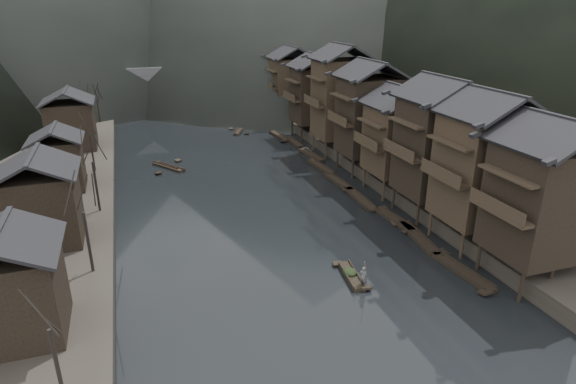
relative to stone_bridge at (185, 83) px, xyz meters
name	(u,v)px	position (x,y,z in m)	size (l,w,h in m)	color
water	(297,266)	(0.00, -72.00, -5.11)	(300.00, 300.00, 0.00)	black
right_bank	(405,123)	(35.00, -32.00, -4.21)	(40.00, 200.00, 1.80)	#2D2823
stilt_houses	(376,107)	(17.28, -52.72, 3.87)	(9.00, 67.60, 16.14)	black
left_houses	(53,160)	(-20.50, -51.88, 0.55)	(8.10, 53.20, 8.73)	black
bare_trees	(89,140)	(-17.00, -48.00, 1.43)	(3.83, 71.89, 7.66)	black
moored_sampans	(342,182)	(12.26, -54.48, -4.91)	(2.99, 54.40, 0.47)	black
midriver_boats	(204,149)	(-1.83, -34.13, -4.91)	(17.23, 21.55, 0.45)	black
stone_bridge	(185,83)	(0.00, 0.00, 0.00)	(40.00, 6.00, 9.00)	#4C4C4F
hero_sampan	(351,275)	(3.58, -75.21, -4.91)	(1.57, 4.87, 0.43)	black
cargo_heap	(350,268)	(3.55, -74.99, -4.36)	(1.06, 1.39, 0.64)	black
boatman	(363,274)	(3.80, -76.88, -3.83)	(0.62, 0.40, 1.69)	#575759
bamboo_pole	(368,245)	(4.00, -76.88, -1.35)	(0.06, 0.06, 3.87)	#8C7A51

